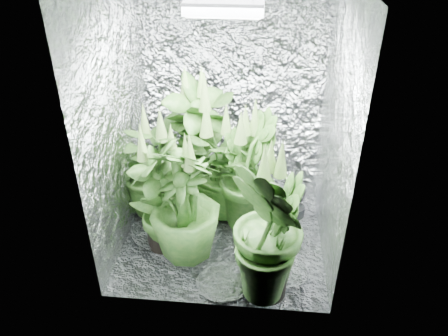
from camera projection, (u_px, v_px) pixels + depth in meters
name	position (u px, v px, depth m)	size (l,w,h in m)	color
ground	(224.00, 230.00, 3.71)	(1.60, 1.60, 0.00)	silver
walls	(224.00, 124.00, 3.19)	(1.62, 1.62, 2.00)	silver
grow_lamp	(225.00, 6.00, 2.75)	(0.50, 0.30, 0.22)	gray
plant_a	(158.00, 165.00, 3.69)	(1.02, 1.02, 1.03)	black
plant_b	(199.00, 144.00, 3.79)	(0.87, 0.87, 1.27)	black
plant_c	(248.00, 174.00, 3.55)	(0.64, 0.64, 1.10)	black
plant_d	(185.00, 203.00, 3.22)	(0.66, 0.66, 1.05)	black
plant_e	(221.00, 164.00, 3.67)	(0.88, 0.88, 1.07)	black
plant_f	(160.00, 195.00, 3.31)	(0.60, 0.60, 1.06)	black
plant_g	(270.00, 231.00, 2.85)	(0.73, 0.73, 1.19)	black
circulation_fan	(293.00, 198.00, 3.82)	(0.22, 0.34, 0.41)	black
plant_label	(277.00, 264.00, 2.95)	(0.05, 0.01, 0.08)	white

